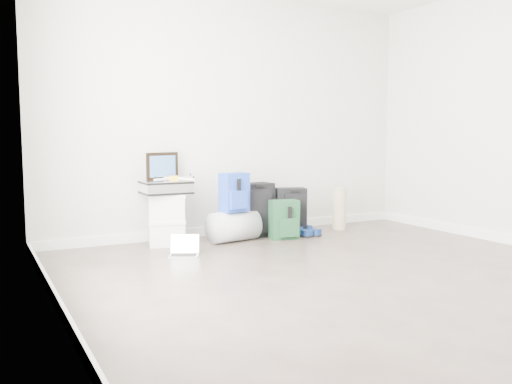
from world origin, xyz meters
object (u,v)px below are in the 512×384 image
briefcase (166,187)px  duffel_bag (234,226)px  large_suitcase (255,210)px  laptop (184,251)px  boxes_stack (166,219)px  carry_on (291,211)px

briefcase → duffel_bag: bearing=-10.5°
duffel_bag → large_suitcase: size_ratio=0.88×
briefcase → laptop: size_ratio=1.45×
briefcase → laptop: briefcase is taller
large_suitcase → laptop: 1.19m
duffel_bag → boxes_stack: bearing=160.0°
duffel_bag → large_suitcase: large_suitcase is taller
boxes_stack → briefcase: size_ratio=1.11×
boxes_stack → carry_on: 1.46m
carry_on → duffel_bag: bearing=-157.0°
duffel_bag → laptop: (-0.71, -0.41, -0.12)m
duffel_bag → large_suitcase: bearing=10.7°
carry_on → laptop: bearing=-143.6°
duffel_bag → large_suitcase: 0.37m
boxes_stack → carry_on: (1.46, -0.09, -0.00)m
boxes_stack → carry_on: size_ratio=1.00×
large_suitcase → duffel_bag: bearing=-165.6°
briefcase → large_suitcase: size_ratio=0.79×
boxes_stack → laptop: bearing=-77.2°
boxes_stack → briefcase: (0.00, 0.00, 0.33)m
laptop → duffel_bag: bearing=57.9°
boxes_stack → duffel_bag: 0.72m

